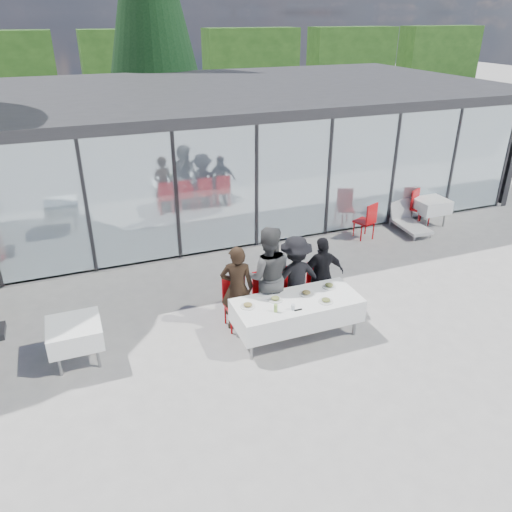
# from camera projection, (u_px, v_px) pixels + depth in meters

# --- Properties ---
(ground) EXTENTS (90.00, 90.00, 0.00)m
(ground) POSITION_uv_depth(u_px,v_px,m) (284.00, 344.00, 8.87)
(ground) COLOR #9E9B96
(ground) RESTS_ON ground
(pavilion) EXTENTS (14.80, 8.80, 3.44)m
(pavilion) POSITION_uv_depth(u_px,v_px,m) (237.00, 126.00, 15.42)
(pavilion) COLOR gray
(pavilion) RESTS_ON ground
(treeline) EXTENTS (62.50, 2.00, 4.40)m
(treeline) POSITION_uv_depth(u_px,v_px,m) (69.00, 69.00, 30.70)
(treeline) COLOR #1B3B12
(treeline) RESTS_ON ground
(dining_table) EXTENTS (2.26, 0.96, 0.75)m
(dining_table) POSITION_uv_depth(u_px,v_px,m) (297.00, 310.00, 8.87)
(dining_table) COLOR white
(dining_table) RESTS_ON ground
(diner_a) EXTENTS (0.76, 0.76, 1.66)m
(diner_a) POSITION_uv_depth(u_px,v_px,m) (237.00, 288.00, 9.00)
(diner_a) COLOR black
(diner_a) RESTS_ON ground
(diner_chair_a) EXTENTS (0.44, 0.44, 0.97)m
(diner_chair_a) POSITION_uv_depth(u_px,v_px,m) (236.00, 299.00, 9.20)
(diner_chair_a) COLOR red
(diner_chair_a) RESTS_ON ground
(diner_b) EXTENTS (1.18, 1.18, 1.93)m
(diner_b) POSITION_uv_depth(u_px,v_px,m) (267.00, 276.00, 9.13)
(diner_b) COLOR #515151
(diner_b) RESTS_ON ground
(diner_chair_b) EXTENTS (0.44, 0.44, 0.97)m
(diner_chair_b) POSITION_uv_depth(u_px,v_px,m) (265.00, 294.00, 9.40)
(diner_chair_b) COLOR red
(diner_chair_b) RESTS_ON ground
(diner_c) EXTENTS (1.08, 1.08, 1.65)m
(diner_c) POSITION_uv_depth(u_px,v_px,m) (295.00, 277.00, 9.38)
(diner_c) COLOR black
(diner_c) RESTS_ON ground
(diner_chair_c) EXTENTS (0.44, 0.44, 0.97)m
(diner_chair_c) POSITION_uv_depth(u_px,v_px,m) (293.00, 288.00, 9.58)
(diner_chair_c) COLOR red
(diner_chair_c) RESTS_ON ground
(diner_d) EXTENTS (0.95, 0.95, 1.54)m
(diner_d) POSITION_uv_depth(u_px,v_px,m) (322.00, 275.00, 9.58)
(diner_d) COLOR black
(diner_d) RESTS_ON ground
(diner_chair_d) EXTENTS (0.44, 0.44, 0.97)m
(diner_chair_d) POSITION_uv_depth(u_px,v_px,m) (319.00, 283.00, 9.77)
(diner_chair_d) COLOR red
(diner_chair_d) RESTS_ON ground
(plate_a) EXTENTS (0.26, 0.26, 0.07)m
(plate_a) POSITION_uv_depth(u_px,v_px,m) (248.00, 305.00, 8.57)
(plate_a) COLOR white
(plate_a) RESTS_ON dining_table
(plate_b) EXTENTS (0.26, 0.26, 0.07)m
(plate_b) POSITION_uv_depth(u_px,v_px,m) (275.00, 299.00, 8.76)
(plate_b) COLOR white
(plate_b) RESTS_ON dining_table
(plate_c) EXTENTS (0.26, 0.26, 0.07)m
(plate_c) POSITION_uv_depth(u_px,v_px,m) (306.00, 293.00, 8.95)
(plate_c) COLOR white
(plate_c) RESTS_ON dining_table
(plate_d) EXTENTS (0.26, 0.26, 0.07)m
(plate_d) POSITION_uv_depth(u_px,v_px,m) (329.00, 286.00, 9.19)
(plate_d) COLOR white
(plate_d) RESTS_ON dining_table
(plate_extra) EXTENTS (0.26, 0.26, 0.07)m
(plate_extra) POSITION_uv_depth(u_px,v_px,m) (326.00, 300.00, 8.71)
(plate_extra) COLOR white
(plate_extra) RESTS_ON dining_table
(juice_bottle) EXTENTS (0.06, 0.06, 0.14)m
(juice_bottle) POSITION_uv_depth(u_px,v_px,m) (276.00, 308.00, 8.40)
(juice_bottle) COLOR #92BC4E
(juice_bottle) RESTS_ON dining_table
(drinking_glasses) EXTENTS (0.07, 0.07, 0.10)m
(drinking_glasses) POSITION_uv_depth(u_px,v_px,m) (293.00, 307.00, 8.47)
(drinking_glasses) COLOR silver
(drinking_glasses) RESTS_ON dining_table
(folded_eyeglasses) EXTENTS (0.14, 0.03, 0.01)m
(folded_eyeglasses) POSITION_uv_depth(u_px,v_px,m) (298.00, 310.00, 8.47)
(folded_eyeglasses) COLOR black
(folded_eyeglasses) RESTS_ON dining_table
(spare_table_left) EXTENTS (0.86, 0.86, 0.74)m
(spare_table_left) POSITION_uv_depth(u_px,v_px,m) (75.00, 333.00, 8.20)
(spare_table_left) COLOR white
(spare_table_left) RESTS_ON ground
(spare_table_right) EXTENTS (0.86, 0.86, 0.74)m
(spare_table_right) POSITION_uv_depth(u_px,v_px,m) (430.00, 205.00, 13.66)
(spare_table_right) COLOR white
(spare_table_right) RESTS_ON ground
(spare_chair_a) EXTENTS (0.59, 0.59, 0.97)m
(spare_chair_a) POSITION_uv_depth(u_px,v_px,m) (418.00, 205.00, 13.70)
(spare_chair_a) COLOR red
(spare_chair_a) RESTS_ON ground
(spare_chair_b) EXTENTS (0.57, 0.57, 0.97)m
(spare_chair_b) POSITION_uv_depth(u_px,v_px,m) (368.00, 219.00, 12.77)
(spare_chair_b) COLOR red
(spare_chair_b) RESTS_ON ground
(lounger) EXTENTS (0.69, 1.37, 0.72)m
(lounger) POSITION_uv_depth(u_px,v_px,m) (407.00, 221.00, 13.44)
(lounger) COLOR silver
(lounger) RESTS_ON ground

